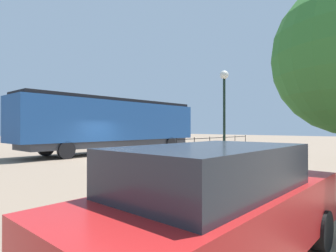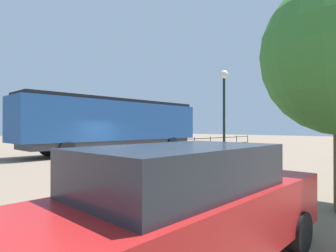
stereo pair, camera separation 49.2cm
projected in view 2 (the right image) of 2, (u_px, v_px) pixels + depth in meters
ground_plane at (113, 158)px, 17.60m from camera, size 120.00×120.00×0.00m
locomotive at (122, 123)px, 22.19m from camera, size 3.08×15.15×4.12m
parked_car_red at (190, 208)px, 3.66m from camera, size 1.84×4.73×1.70m
lamp_post at (224, 94)px, 17.56m from camera, size 0.54×0.54×5.55m
platform_fence at (218, 143)px, 20.69m from camera, size 0.05×9.35×1.29m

